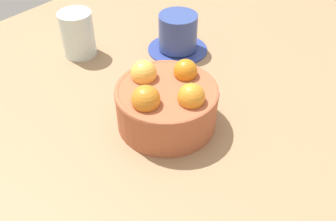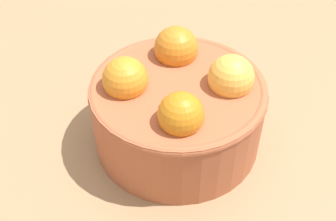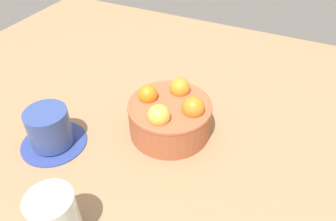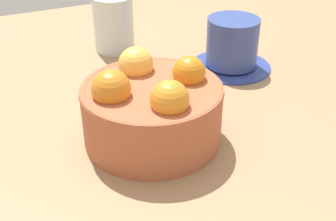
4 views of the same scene
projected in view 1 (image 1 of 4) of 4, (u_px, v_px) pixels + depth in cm
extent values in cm
cube|color=#997551|center=(167.00, 132.00, 65.02)|extent=(138.61, 109.53, 4.81)
cylinder|color=#AD5938|center=(167.00, 106.00, 61.11)|extent=(16.55, 16.55, 7.16)
torus|color=#AD5938|center=(167.00, 91.00, 59.04)|extent=(16.75, 16.75, 1.00)
sphere|color=orange|center=(186.00, 71.00, 60.97)|extent=(3.96, 3.96, 3.96)
sphere|color=#EEAF45|center=(145.00, 73.00, 60.68)|extent=(4.31, 4.31, 4.31)
sphere|color=orange|center=(145.00, 99.00, 55.50)|extent=(4.42, 4.42, 4.42)
sphere|color=orange|center=(191.00, 97.00, 55.79)|extent=(4.23, 4.23, 4.23)
cylinder|color=#2E3F8C|center=(178.00, 49.00, 80.97)|extent=(12.88, 12.88, 0.60)
cylinder|color=#33478C|center=(178.00, 32.00, 78.31)|extent=(8.15, 8.15, 7.56)
cylinder|color=silver|center=(78.00, 34.00, 76.96)|extent=(6.88, 6.88, 9.42)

